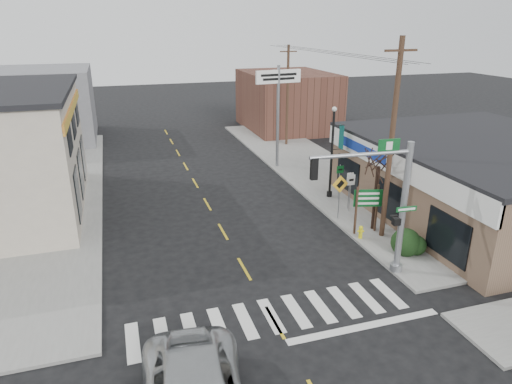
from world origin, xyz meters
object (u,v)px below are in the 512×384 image
object	(u,v)px
traffic_signal_pole	(390,196)
utility_pole_near	(392,140)
dance_center_sign	(278,92)
utility_pole_far	(287,95)
guide_sign	(367,203)
fire_hydrant	(361,231)
lamp_post	(333,146)
bare_tree	(380,155)

from	to	relation	value
traffic_signal_pole	utility_pole_near	xyz separation A→B (m)	(2.00, 3.22, 1.40)
dance_center_sign	utility_pole_far	size ratio (longest dim) A/B	0.87
guide_sign	utility_pole_near	size ratio (longest dim) A/B	0.26
traffic_signal_pole	utility_pole_far	xyz separation A→B (m)	(4.00, 21.82, 0.78)
guide_sign	fire_hydrant	size ratio (longest dim) A/B	3.76
lamp_post	utility_pole_near	distance (m)	6.01
traffic_signal_pole	bare_tree	distance (m)	4.56
guide_sign	utility_pole_far	bearing A→B (deg)	96.60
guide_sign	utility_pole_near	bearing A→B (deg)	-24.58
fire_hydrant	traffic_signal_pole	bearing A→B (deg)	-103.86
fire_hydrant	bare_tree	world-z (taller)	bare_tree
fire_hydrant	dance_center_sign	distance (m)	13.70
guide_sign	dance_center_sign	xyz separation A→B (m)	(-0.35, 12.20, 3.81)
guide_sign	traffic_signal_pole	bearing A→B (deg)	-94.84
traffic_signal_pole	lamp_post	distance (m)	9.21
guide_sign	lamp_post	size ratio (longest dim) A/B	0.46
traffic_signal_pole	guide_sign	distance (m)	4.41
bare_tree	utility_pole_near	bearing A→B (deg)	-90.00
traffic_signal_pole	dance_center_sign	world-z (taller)	dance_center_sign
bare_tree	utility_pole_near	size ratio (longest dim) A/B	0.53
traffic_signal_pole	bare_tree	xyz separation A→B (m)	(2.00, 4.08, 0.47)
lamp_post	utility_pole_far	bearing A→B (deg)	103.55
guide_sign	utility_pole_far	xyz separation A→B (m)	(2.65, 18.06, 2.65)
fire_hydrant	utility_pole_far	distance (m)	19.26
lamp_post	bare_tree	size ratio (longest dim) A/B	1.10
traffic_signal_pole	utility_pole_far	bearing A→B (deg)	83.45
dance_center_sign	bare_tree	bearing A→B (deg)	-91.84
bare_tree	dance_center_sign	bearing A→B (deg)	94.81
traffic_signal_pole	utility_pole_near	size ratio (longest dim) A/B	0.62
guide_sign	bare_tree	bearing A→B (deg)	41.16
dance_center_sign	utility_pole_near	xyz separation A→B (m)	(1.00, -12.73, -0.55)
guide_sign	utility_pole_near	distance (m)	3.37
guide_sign	dance_center_sign	distance (m)	12.78
utility_pole_far	fire_hydrant	bearing A→B (deg)	-95.55
lamp_post	utility_pole_far	world-z (taller)	utility_pole_far
guide_sign	fire_hydrant	distance (m)	1.49
traffic_signal_pole	bare_tree	bearing A→B (deg)	67.71
fire_hydrant	utility_pole_near	size ratio (longest dim) A/B	0.07
fire_hydrant	utility_pole_far	bearing A→B (deg)	80.23
dance_center_sign	bare_tree	size ratio (longest dim) A/B	1.45
traffic_signal_pole	utility_pole_near	distance (m)	4.04
fire_hydrant	lamp_post	world-z (taller)	lamp_post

